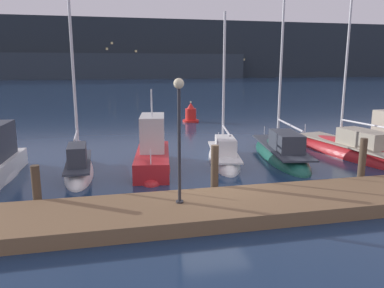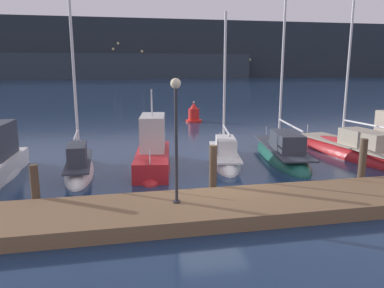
{
  "view_description": "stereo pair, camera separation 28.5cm",
  "coord_description": "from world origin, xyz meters",
  "px_view_note": "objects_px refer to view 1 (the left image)",
  "views": [
    {
      "loc": [
        -3.62,
        -12.84,
        4.68
      ],
      "look_at": [
        0.0,
        3.39,
        1.2
      ],
      "focal_mm": 35.0,
      "sensor_mm": 36.0,
      "label": 1
    },
    {
      "loc": [
        -3.34,
        -12.9,
        4.68
      ],
      "look_at": [
        0.0,
        3.39,
        1.2
      ],
      "focal_mm": 35.0,
      "sensor_mm": 36.0,
      "label": 2
    }
  ],
  "objects_px": {
    "sailboat_berth_5": "(224,159)",
    "motorboat_berth_4": "(153,159)",
    "sailboat_berth_3": "(79,170)",
    "dock_lamppost": "(179,121)",
    "channel_buoy": "(191,114)",
    "sailboat_berth_7": "(349,152)",
    "sailboat_berth_6": "(281,155)"
  },
  "relations": [
    {
      "from": "channel_buoy",
      "to": "dock_lamppost",
      "type": "distance_m",
      "value": 20.64
    },
    {
      "from": "sailboat_berth_6",
      "to": "sailboat_berth_7",
      "type": "bearing_deg",
      "value": -4.54
    },
    {
      "from": "sailboat_berth_5",
      "to": "sailboat_berth_6",
      "type": "xyz_separation_m",
      "value": [
        3.13,
        0.1,
        0.02
      ]
    },
    {
      "from": "dock_lamppost",
      "to": "sailboat_berth_5",
      "type": "bearing_deg",
      "value": 61.6
    },
    {
      "from": "sailboat_berth_5",
      "to": "sailboat_berth_7",
      "type": "distance_m",
      "value": 6.94
    },
    {
      "from": "sailboat_berth_6",
      "to": "dock_lamppost",
      "type": "height_order",
      "value": "sailboat_berth_6"
    },
    {
      "from": "sailboat_berth_5",
      "to": "sailboat_berth_7",
      "type": "relative_size",
      "value": 0.64
    },
    {
      "from": "sailboat_berth_7",
      "to": "channel_buoy",
      "type": "relative_size",
      "value": 7.07
    },
    {
      "from": "sailboat_berth_3",
      "to": "sailboat_berth_7",
      "type": "height_order",
      "value": "sailboat_berth_7"
    },
    {
      "from": "sailboat_berth_5",
      "to": "sailboat_berth_7",
      "type": "bearing_deg",
      "value": -1.67
    },
    {
      "from": "sailboat_berth_6",
      "to": "sailboat_berth_3",
      "type": "bearing_deg",
      "value": -174.87
    },
    {
      "from": "sailboat_berth_5",
      "to": "sailboat_berth_3",
      "type": "bearing_deg",
      "value": -173.4
    },
    {
      "from": "sailboat_berth_3",
      "to": "dock_lamppost",
      "type": "relative_size",
      "value": 2.22
    },
    {
      "from": "channel_buoy",
      "to": "motorboat_berth_4",
      "type": "bearing_deg",
      "value": -109.09
    },
    {
      "from": "dock_lamppost",
      "to": "sailboat_berth_3",
      "type": "bearing_deg",
      "value": 121.83
    },
    {
      "from": "sailboat_berth_5",
      "to": "sailboat_berth_6",
      "type": "height_order",
      "value": "sailboat_berth_6"
    },
    {
      "from": "motorboat_berth_4",
      "to": "sailboat_berth_6",
      "type": "height_order",
      "value": "sailboat_berth_6"
    },
    {
      "from": "motorboat_berth_4",
      "to": "sailboat_berth_6",
      "type": "bearing_deg",
      "value": 6.04
    },
    {
      "from": "channel_buoy",
      "to": "sailboat_berth_6",
      "type": "bearing_deg",
      "value": -82.2
    },
    {
      "from": "motorboat_berth_4",
      "to": "sailboat_berth_6",
      "type": "xyz_separation_m",
      "value": [
        6.75,
        0.71,
        -0.32
      ]
    },
    {
      "from": "motorboat_berth_4",
      "to": "dock_lamppost",
      "type": "distance_m",
      "value": 6.32
    },
    {
      "from": "dock_lamppost",
      "to": "sailboat_berth_7",
      "type": "bearing_deg",
      "value": 30.76
    },
    {
      "from": "sailboat_berth_5",
      "to": "motorboat_berth_4",
      "type": "bearing_deg",
      "value": -170.38
    },
    {
      "from": "sailboat_berth_3",
      "to": "channel_buoy",
      "type": "bearing_deg",
      "value": 60.29
    },
    {
      "from": "sailboat_berth_6",
      "to": "motorboat_berth_4",
      "type": "bearing_deg",
      "value": -173.96
    },
    {
      "from": "sailboat_berth_3",
      "to": "motorboat_berth_4",
      "type": "height_order",
      "value": "sailboat_berth_3"
    },
    {
      "from": "sailboat_berth_3",
      "to": "sailboat_berth_5",
      "type": "relative_size",
      "value": 1.08
    },
    {
      "from": "sailboat_berth_5",
      "to": "channel_buoy",
      "type": "distance_m",
      "value": 13.63
    },
    {
      "from": "sailboat_berth_3",
      "to": "sailboat_berth_6",
      "type": "xyz_separation_m",
      "value": [
        10.04,
        0.9,
        -0.02
      ]
    },
    {
      "from": "sailboat_berth_3",
      "to": "sailboat_berth_5",
      "type": "height_order",
      "value": "sailboat_berth_3"
    },
    {
      "from": "channel_buoy",
      "to": "dock_lamppost",
      "type": "xyz_separation_m",
      "value": [
        -4.73,
        -19.95,
        2.42
      ]
    },
    {
      "from": "sailboat_berth_3",
      "to": "sailboat_berth_7",
      "type": "relative_size",
      "value": 0.69
    }
  ]
}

